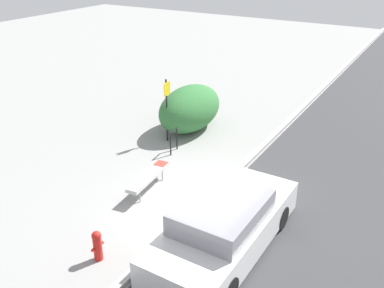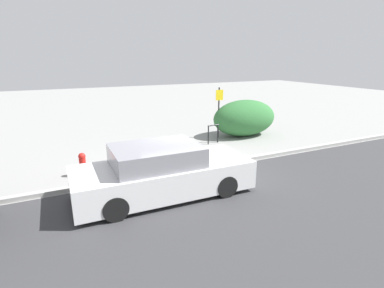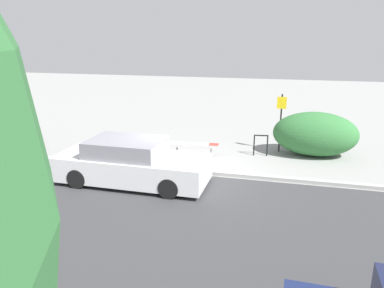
{
  "view_description": "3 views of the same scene",
  "coord_description": "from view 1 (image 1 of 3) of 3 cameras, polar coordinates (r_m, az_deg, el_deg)",
  "views": [
    {
      "loc": [
        -8.63,
        -4.8,
        6.6
      ],
      "look_at": [
        1.42,
        1.22,
        1.01
      ],
      "focal_mm": 40.0,
      "sensor_mm": 36.0,
      "label": 1
    },
    {
      "loc": [
        -3.79,
        -8.36,
        3.6
      ],
      "look_at": [
        0.36,
        0.4,
        0.77
      ],
      "focal_mm": 28.0,
      "sensor_mm": 36.0,
      "label": 2
    },
    {
      "loc": [
        3.23,
        -11.48,
        4.43
      ],
      "look_at": [
        0.13,
        0.62,
        0.83
      ],
      "focal_mm": 35.0,
      "sensor_mm": 36.0,
      "label": 3
    }
  ],
  "objects": [
    {
      "name": "sign_post",
      "position": [
        15.08,
        -3.38,
        5.26
      ],
      "size": [
        0.36,
        0.08,
        2.3
      ],
      "color": "black",
      "rests_on": "ground_plane"
    },
    {
      "name": "fire_hydrant",
      "position": [
        10.1,
        -12.51,
        -12.97
      ],
      "size": [
        0.36,
        0.22,
        0.77
      ],
      "color": "red",
      "rests_on": "ground_plane"
    },
    {
      "name": "bench",
      "position": [
        12.42,
        -5.83,
        -4.36
      ],
      "size": [
        1.91,
        0.55,
        0.51
      ],
      "rotation": [
        0.0,
        0.0,
        0.11
      ],
      "color": "#99999E",
      "rests_on": "ground_plane"
    },
    {
      "name": "shrub_hedge",
      "position": [
        16.23,
        -0.28,
        4.77
      ],
      "size": [
        3.16,
        1.89,
        1.69
      ],
      "color": "#337038",
      "rests_on": "ground_plane"
    },
    {
      "name": "bike_rack",
      "position": [
        14.54,
        -2.45,
        0.71
      ],
      "size": [
        0.55,
        0.12,
        0.83
      ],
      "rotation": [
        0.0,
        0.0,
        0.13
      ],
      "color": "black",
      "rests_on": "ground_plane"
    },
    {
      "name": "curb",
      "position": [
        11.84,
        1.54,
        -7.98
      ],
      "size": [
        60.0,
        0.2,
        0.13
      ],
      "color": "#A8A8A3",
      "rests_on": "ground_plane"
    },
    {
      "name": "parked_car_near",
      "position": [
        10.04,
        4.37,
        -10.92
      ],
      "size": [
        4.72,
        1.89,
        1.4
      ],
      "rotation": [
        0.0,
        0.0,
        -0.01
      ],
      "color": "black",
      "rests_on": "ground_plane"
    },
    {
      "name": "ground_plane",
      "position": [
        11.87,
        1.53,
        -8.24
      ],
      "size": [
        60.0,
        60.0,
        0.0
      ],
      "primitive_type": "plane",
      "color": "gray"
    }
  ]
}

